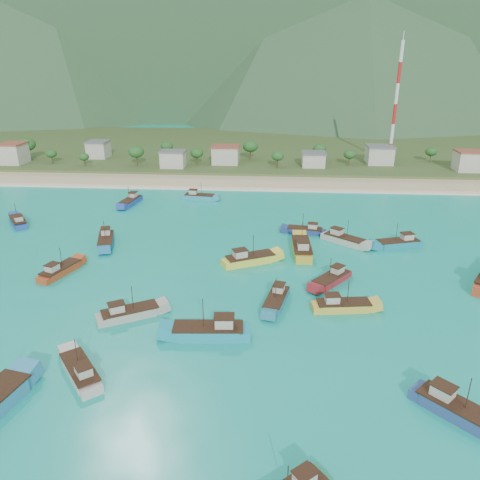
# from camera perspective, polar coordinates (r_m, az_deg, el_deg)

# --- Properties ---
(ground) EXTENTS (600.00, 600.00, 0.00)m
(ground) POSITION_cam_1_polar(r_m,az_deg,el_deg) (86.07, -2.60, -6.20)
(ground) COLOR #0D968A
(ground) RESTS_ON ground
(beach) EXTENTS (400.00, 18.00, 1.20)m
(beach) POSITION_cam_1_polar(r_m,az_deg,el_deg) (160.02, 0.67, 7.02)
(beach) COLOR beige
(beach) RESTS_ON ground
(land) EXTENTS (400.00, 110.00, 2.40)m
(land) POSITION_cam_1_polar(r_m,az_deg,el_deg) (219.53, 1.67, 10.98)
(land) COLOR #385123
(land) RESTS_ON ground
(surf_line) EXTENTS (400.00, 2.50, 0.08)m
(surf_line) POSITION_cam_1_polar(r_m,az_deg,el_deg) (150.85, 0.45, 6.12)
(surf_line) COLOR white
(surf_line) RESTS_ON ground
(village) EXTENTS (214.13, 23.09, 7.28)m
(village) POSITION_cam_1_polar(r_m,az_deg,el_deg) (180.56, 6.19, 10.09)
(village) COLOR beige
(village) RESTS_ON ground
(vegetation) EXTENTS (274.20, 25.40, 8.80)m
(vegetation) POSITION_cam_1_polar(r_m,az_deg,el_deg) (182.78, 0.10, 10.50)
(vegetation) COLOR #235623
(vegetation) RESTS_ON ground
(radio_tower) EXTENTS (1.20, 1.20, 43.78)m
(radio_tower) POSITION_cam_1_polar(r_m,az_deg,el_deg) (189.73, 18.44, 15.45)
(radio_tower) COLOR red
(radio_tower) RESTS_ON ground
(boat_0) EXTENTS (12.18, 4.33, 7.07)m
(boat_0) POSITION_cam_1_polar(r_m,az_deg,el_deg) (72.55, -3.69, -11.14)
(boat_0) COLOR teal
(boat_0) RESTS_ON ground
(boat_1) EXTENTS (9.93, 9.83, 6.37)m
(boat_1) POSITION_cam_1_polar(r_m,az_deg,el_deg) (64.41, 24.91, -18.36)
(boat_1) COLOR #2C4982
(boat_1) RESTS_ON ground
(boat_4) EXTENTS (11.51, 7.95, 6.62)m
(boat_4) POSITION_cam_1_polar(r_m,az_deg,el_deg) (96.59, 1.14, -2.43)
(boat_4) COLOR yellow
(boat_4) RESTS_ON ground
(boat_5) EXTENTS (10.01, 4.11, 5.75)m
(boat_5) POSITION_cam_1_polar(r_m,az_deg,el_deg) (141.14, -5.02, 5.23)
(boat_5) COLOR teal
(boat_5) RESTS_ON ground
(boat_6) EXTENTS (8.30, 9.61, 5.83)m
(boat_6) POSITION_cam_1_polar(r_m,az_deg,el_deg) (131.67, -25.41, 1.98)
(boat_6) COLOR #1C489D
(boat_6) RESTS_ON ground
(boat_7) EXTENTS (8.45, 9.50, 5.82)m
(boat_7) POSITION_cam_1_polar(r_m,az_deg,el_deg) (68.17, -18.84, -15.05)
(boat_7) COLOR #BDB5AC
(boat_7) RESTS_ON ground
(boat_8) EXTENTS (4.60, 10.54, 6.02)m
(boat_8) POSITION_cam_1_polar(r_m,az_deg,el_deg) (139.59, -13.18, 4.57)
(boat_8) COLOR #2244A6
(boat_8) RESTS_ON ground
(boat_13) EXTENTS (10.07, 9.00, 6.18)m
(boat_13) POSITION_cam_1_polar(r_m,az_deg,el_deg) (109.75, 12.51, 0.00)
(boat_13) COLOR #B4AFA5
(boat_13) RESTS_ON ground
(boat_14) EXTENTS (10.87, 5.96, 6.16)m
(boat_14) POSITION_cam_1_polar(r_m,az_deg,el_deg) (110.83, 18.76, -0.44)
(boat_14) COLOR teal
(boat_14) RESTS_ON ground
(boat_17) EXTENTS (5.97, 11.00, 6.23)m
(boat_17) POSITION_cam_1_polar(r_m,az_deg,el_deg) (110.84, -16.02, -0.11)
(boat_17) COLOR #1E6CA4
(boat_17) RESTS_ON ground
(boat_18) EXTENTS (4.92, 10.02, 5.69)m
(boat_18) POSITION_cam_1_polar(r_m,az_deg,el_deg) (81.74, 4.46, -7.34)
(boat_18) COLOR teal
(boat_18) RESTS_ON ground
(boat_19) EXTENTS (5.84, 10.20, 5.78)m
(boat_19) POSITION_cam_1_polar(r_m,az_deg,el_deg) (98.51, -21.08, -3.56)
(boat_19) COLOR #A93F1C
(boat_19) RESTS_ON ground
(boat_21) EXTENTS (9.53, 4.24, 5.44)m
(boat_21) POSITION_cam_1_polar(r_m,az_deg,el_deg) (114.15, 7.98, 1.09)
(boat_21) COLOR navy
(boat_21) RESTS_ON ground
(boat_25) EXTENTS (10.27, 4.22, 5.89)m
(boat_25) POSITION_cam_1_polar(r_m,az_deg,el_deg) (81.38, 12.35, -7.93)
(boat_25) COLOR gold
(boat_25) RESTS_ON ground
(boat_26) EXTENTS (4.06, 12.43, 7.28)m
(boat_26) POSITION_cam_1_polar(r_m,az_deg,el_deg) (102.50, 7.53, -1.09)
(boat_26) COLOR gold
(boat_26) RESTS_ON ground
(boat_28) EXTENTS (10.34, 7.57, 6.00)m
(boat_28) POSITION_cam_1_polar(r_m,az_deg,el_deg) (79.50, -13.38, -8.75)
(boat_28) COLOR #A8A49A
(boat_28) RESTS_ON ground
(boat_29) EXTENTS (8.42, 9.37, 5.77)m
(boat_29) POSITION_cam_1_polar(r_m,az_deg,el_deg) (90.24, 11.10, -4.77)
(boat_29) COLOR maroon
(boat_29) RESTS_ON ground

